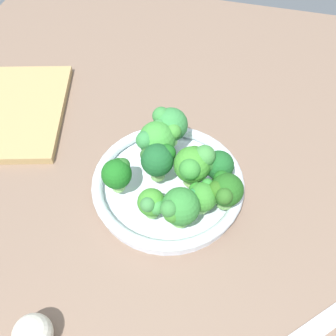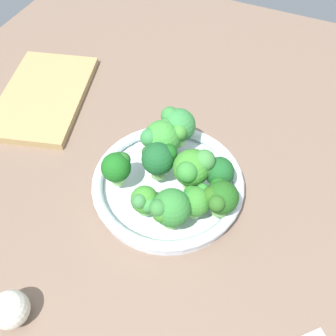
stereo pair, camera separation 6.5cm
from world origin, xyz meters
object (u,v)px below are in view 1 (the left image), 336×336
Objects in this scene: garlic_bulb at (33,334)px; broccoli_floret_9 at (178,208)px; broccoli_floret_1 at (170,125)px; broccoli_floret_2 at (155,140)px; broccoli_floret_8 at (217,165)px; cutting_board at (22,111)px; broccoli_floret_4 at (117,173)px; broccoli_floret_7 at (194,164)px; bowl at (168,184)px; broccoli_floret_5 at (152,204)px; broccoli_floret_3 at (202,196)px; broccoli_floret_6 at (225,190)px; broccoli_floret_0 at (158,160)px.

broccoli_floret_9 is at bearing 145.08° from garlic_bulb.
broccoli_floret_1 is 4.11cm from broccoli_floret_2.
cutting_board is at bearing -102.30° from broccoli_floret_8.
broccoli_floret_4 is at bearing 171.78° from garlic_bulb.
broccoli_floret_7 reaches higher than cutting_board.
bowl is 3.56× the size of broccoli_floret_2.
broccoli_floret_8 is (-9.74, 8.55, 0.52)cm from broccoli_floret_5.
broccoli_floret_7 is at bearing 148.88° from broccoli_floret_5.
broccoli_floret_1 is 15.21cm from broccoli_floret_3.
broccoli_floret_9 is at bearing -3.87° from broccoli_floret_7.
broccoli_floret_6 is 34.24cm from garlic_bulb.
broccoli_floret_4 is 0.23× the size of cutting_board.
broccoli_floret_7 reaches higher than broccoli_floret_2.
broccoli_floret_9 is (0.32, 4.27, 1.01)cm from broccoli_floret_5.
broccoli_floret_4 is 0.78× the size of broccoli_floret_7.
broccoli_floret_3 reaches higher than broccoli_floret_5.
broccoli_floret_7 is at bearing -153.80° from broccoli_floret_3.
broccoli_floret_6 reaches higher than bowl.
broccoli_floret_2 reaches higher than broccoli_floret_3.
broccoli_floret_0 is at bearing -88.34° from broccoli_floret_7.
cutting_board is at bearing -105.84° from broccoli_floret_7.
broccoli_floret_2 is at bearing -117.92° from broccoli_floret_6.
broccoli_floret_8 is at bearing -157.03° from broccoli_floret_6.
broccoli_floret_0 reaches higher than bowl.
broccoli_floret_4 reaches higher than broccoli_floret_8.
broccoli_floret_7 is at bearing 176.13° from broccoli_floret_9.
bowl is 10.01cm from broccoli_floret_4.
broccoli_floret_1 is at bearing 154.27° from broccoli_floret_4.
broccoli_floret_0 is 9.89cm from broccoli_floret_8.
broccoli_floret_3 is 44.46cm from cutting_board.
broccoli_floret_7 is (-0.44, 4.17, 6.53)cm from bowl.
broccoli_floret_3 is at bearing -11.31° from broccoli_floret_8.
broccoli_floret_4 reaches higher than garlic_bulb.
broccoli_floret_9 is (16.07, 5.45, -0.49)cm from broccoli_floret_1.
broccoli_floret_4 is 11.94cm from broccoli_floret_9.
broccoli_floret_2 is at bearing -131.52° from broccoli_floret_3.
broccoli_floret_4 is at bearing -70.62° from broccoli_floret_7.
broccoli_floret_5 is at bearing 153.89° from garlic_bulb.
broccoli_floret_0 reaches higher than broccoli_floret_5.
broccoli_floret_6 is (-4.90, 10.60, 0.70)cm from broccoli_floret_5.
broccoli_floret_0 reaches higher than broccoli_floret_3.
broccoli_floret_3 is 5.61cm from broccoli_floret_7.
cutting_board is (-15.11, -26.96, -6.41)cm from broccoli_floret_4.
broccoli_floret_5 is at bearing 4.29° from broccoli_floret_1.
broccoli_floret_4 is at bearing -119.35° from broccoli_floret_5.
broccoli_floret_1 is 16.97cm from broccoli_floret_9.
broccoli_floret_1 is 11.48cm from broccoli_floret_8.
broccoli_floret_8 is at bearing 58.30° from broccoli_floret_1.
broccoli_floret_3 is 1.07× the size of garlic_bulb.
broccoli_floret_2 is 12.33cm from broccoli_floret_5.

